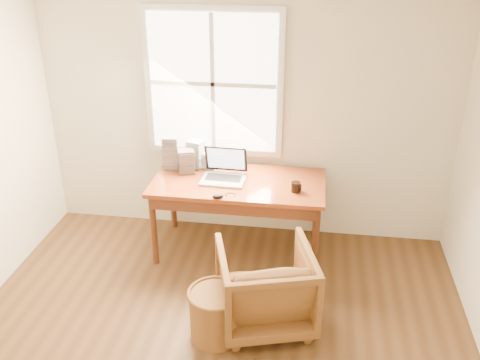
# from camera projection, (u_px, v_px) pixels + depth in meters

# --- Properties ---
(room_shell) EXTENTS (4.04, 4.54, 2.64)m
(room_shell) POSITION_uv_depth(u_px,v_px,m) (195.00, 213.00, 3.25)
(room_shell) COLOR #54361C
(room_shell) RESTS_ON ground
(desk) EXTENTS (1.60, 0.80, 0.04)m
(desk) POSITION_uv_depth(u_px,v_px,m) (239.00, 183.00, 4.96)
(desk) COLOR brown
(desk) RESTS_ON room_shell
(armchair) EXTENTS (0.90, 0.91, 0.67)m
(armchair) POSITION_uv_depth(u_px,v_px,m) (265.00, 287.00, 4.19)
(armchair) COLOR brown
(armchair) RESTS_ON room_shell
(wicker_stool) EXTENTS (0.45, 0.45, 0.40)m
(wicker_stool) POSITION_uv_depth(u_px,v_px,m) (216.00, 314.00, 4.10)
(wicker_stool) COLOR brown
(wicker_stool) RESTS_ON room_shell
(laptop) EXTENTS (0.41, 0.43, 0.30)m
(laptop) POSITION_uv_depth(u_px,v_px,m) (223.00, 167.00, 4.88)
(laptop) COLOR #B1B2B8
(laptop) RESTS_ON desk
(mouse) EXTENTS (0.11, 0.09, 0.03)m
(mouse) POSITION_uv_depth(u_px,v_px,m) (218.00, 196.00, 4.65)
(mouse) COLOR black
(mouse) RESTS_ON desk
(coffee_mug) EXTENTS (0.09, 0.09, 0.09)m
(coffee_mug) POSITION_uv_depth(u_px,v_px,m) (296.00, 187.00, 4.74)
(coffee_mug) COLOR black
(coffee_mug) RESTS_ON desk
(cd_stack_a) EXTENTS (0.17, 0.16, 0.28)m
(cd_stack_a) POSITION_uv_depth(u_px,v_px,m) (196.00, 154.00, 5.17)
(cd_stack_a) COLOR silver
(cd_stack_a) RESTS_ON desk
(cd_stack_b) EXTENTS (0.18, 0.17, 0.23)m
(cd_stack_b) POSITION_uv_depth(u_px,v_px,m) (187.00, 161.00, 5.07)
(cd_stack_b) COLOR #29292E
(cd_stack_b) RESTS_ON desk
(cd_stack_c) EXTENTS (0.16, 0.15, 0.33)m
(cd_stack_c) POSITION_uv_depth(u_px,v_px,m) (171.00, 153.00, 5.14)
(cd_stack_c) COLOR #A2A2AF
(cd_stack_c) RESTS_ON desk
(cd_stack_d) EXTENTS (0.14, 0.13, 0.16)m
(cd_stack_d) POSITION_uv_depth(u_px,v_px,m) (209.00, 160.00, 5.19)
(cd_stack_d) COLOR silver
(cd_stack_d) RESTS_ON desk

